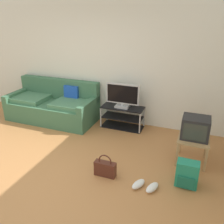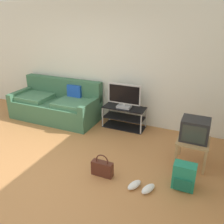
# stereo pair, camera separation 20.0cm
# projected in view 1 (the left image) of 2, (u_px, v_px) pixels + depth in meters

# --- Properties ---
(ground_plane) EXTENTS (9.00, 9.80, 0.02)m
(ground_plane) POSITION_uv_depth(u_px,v_px,m) (40.00, 173.00, 3.90)
(ground_plane) COLOR #B27542
(wall_back) EXTENTS (9.00, 0.10, 2.70)m
(wall_back) POSITION_uv_depth(u_px,v_px,m) (99.00, 63.00, 5.48)
(wall_back) COLOR silver
(wall_back) RESTS_ON ground_plane
(couch) EXTENTS (2.12, 0.95, 0.93)m
(couch) POSITION_uv_depth(u_px,v_px,m) (53.00, 106.00, 5.77)
(couch) COLOR #3D6B4C
(couch) RESTS_ON ground_plane
(tv_stand) EXTENTS (0.94, 0.41, 0.49)m
(tv_stand) POSITION_uv_depth(u_px,v_px,m) (122.00, 117.00, 5.37)
(tv_stand) COLOR black
(tv_stand) RESTS_ON ground_plane
(flat_tv) EXTENTS (0.74, 0.22, 0.54)m
(flat_tv) POSITION_uv_depth(u_px,v_px,m) (123.00, 96.00, 5.16)
(flat_tv) COLOR #B2B2B7
(flat_tv) RESTS_ON tv_stand
(side_table) EXTENTS (0.51, 0.51, 0.47)m
(side_table) POSITION_uv_depth(u_px,v_px,m) (193.00, 142.00, 4.04)
(side_table) COLOR tan
(side_table) RESTS_ON ground_plane
(crt_tv) EXTENTS (0.44, 0.38, 0.37)m
(crt_tv) POSITION_uv_depth(u_px,v_px,m) (195.00, 128.00, 3.96)
(crt_tv) COLOR #232326
(crt_tv) RESTS_ON side_table
(backpack) EXTENTS (0.32, 0.27, 0.41)m
(backpack) POSITION_uv_depth(u_px,v_px,m) (187.00, 174.00, 3.54)
(backpack) COLOR #238466
(backpack) RESTS_ON ground_plane
(handbag) EXTENTS (0.35, 0.12, 0.38)m
(handbag) POSITION_uv_depth(u_px,v_px,m) (105.00, 168.00, 3.78)
(handbag) COLOR #4C2319
(handbag) RESTS_ON ground_plane
(sneakers_pair) EXTENTS (0.42, 0.29, 0.09)m
(sneakers_pair) POSITION_uv_depth(u_px,v_px,m) (145.00, 186.00, 3.53)
(sneakers_pair) COLOR white
(sneakers_pair) RESTS_ON ground_plane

